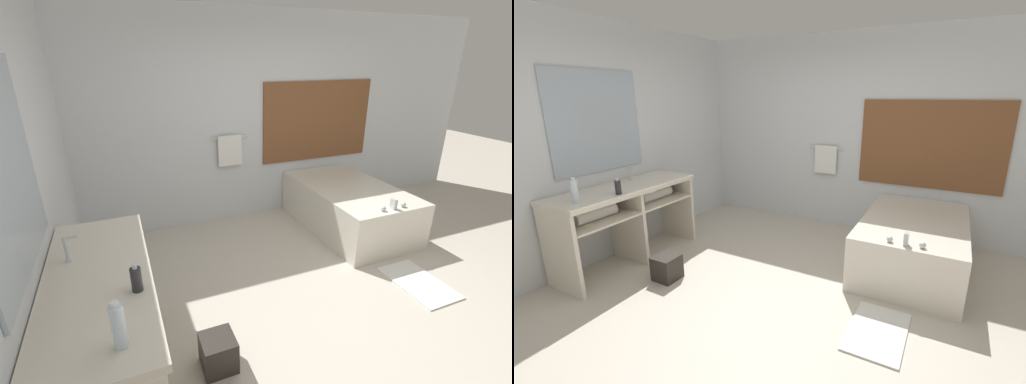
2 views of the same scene
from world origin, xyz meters
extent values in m
plane|color=beige|center=(0.00, 0.00, 0.00)|extent=(16.00, 16.00, 0.00)
cube|color=silver|center=(0.00, 2.23, 1.35)|extent=(7.40, 0.06, 2.70)
cube|color=brown|center=(1.04, 2.19, 1.27)|extent=(1.70, 0.02, 1.10)
cylinder|color=silver|center=(-0.30, 2.16, 1.15)|extent=(0.50, 0.02, 0.02)
cube|color=white|center=(-0.30, 2.15, 0.98)|extent=(0.32, 0.04, 0.40)
cube|color=silver|center=(-2.23, 0.00, 1.35)|extent=(0.06, 7.40, 2.70)
cube|color=#A3B2C1|center=(-2.19, -0.07, 1.60)|extent=(0.02, 1.10, 1.10)
cube|color=beige|center=(-1.88, -0.07, 0.87)|extent=(0.62, 1.62, 0.05)
cube|color=beige|center=(-1.88, -0.07, 0.64)|extent=(0.59, 1.54, 0.02)
cylinder|color=white|center=(-1.88, 0.18, 0.84)|extent=(0.34, 0.34, 0.11)
cube|color=beige|center=(-1.88, -0.07, 0.42)|extent=(0.57, 0.04, 0.85)
cube|color=beige|center=(-1.88, 0.73, 0.42)|extent=(0.57, 0.04, 0.85)
cylinder|color=white|center=(-1.83, -0.47, 0.71)|extent=(0.13, 0.45, 0.13)
cylinder|color=white|center=(-1.83, 0.34, 0.71)|extent=(0.13, 0.45, 0.13)
cylinder|color=silver|center=(-2.05, 0.18, 0.91)|extent=(0.04, 0.04, 0.02)
cylinder|color=silver|center=(-2.05, 0.18, 1.00)|extent=(0.02, 0.02, 0.16)
cube|color=silver|center=(-2.01, 0.18, 1.07)|extent=(0.07, 0.01, 0.01)
cube|color=silver|center=(1.04, 1.32, 0.29)|extent=(1.05, 1.73, 0.57)
ellipsoid|color=white|center=(1.04, 1.32, 0.42)|extent=(0.75, 1.25, 0.30)
cube|color=silver|center=(1.04, 0.56, 0.63)|extent=(0.04, 0.07, 0.12)
sphere|color=silver|center=(0.90, 0.56, 0.60)|extent=(0.06, 0.06, 0.06)
sphere|color=silver|center=(1.18, 0.56, 0.60)|extent=(0.06, 0.06, 0.06)
cylinder|color=silver|center=(-1.76, -0.69, 1.01)|extent=(0.06, 0.06, 0.23)
cylinder|color=white|center=(-1.76, -0.69, 1.14)|extent=(0.03, 0.03, 0.02)
cylinder|color=#28282D|center=(-1.66, -0.30, 0.97)|extent=(0.06, 0.06, 0.14)
cylinder|color=silver|center=(-1.66, -0.30, 1.06)|extent=(0.03, 0.03, 0.03)
cube|color=#2D2823|center=(-1.19, -0.19, 0.13)|extent=(0.24, 0.24, 0.26)
cube|color=white|center=(0.96, 0.00, 0.01)|extent=(0.44, 0.71, 0.02)
camera|label=1|loc=(-1.65, -2.03, 2.13)|focal=24.00mm
camera|label=2|loc=(1.31, -2.53, 1.89)|focal=24.00mm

